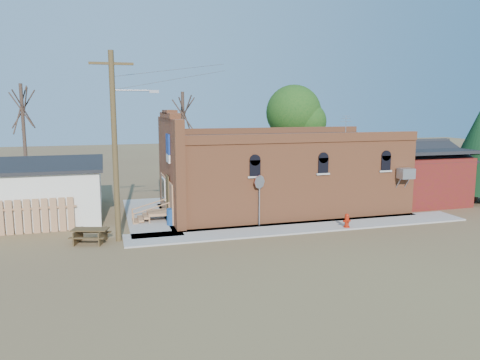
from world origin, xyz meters
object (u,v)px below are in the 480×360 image
object	(u,v)px
utility_pole	(116,143)
picnic_table	(90,234)
trash_barrel	(172,217)
stop_sign	(259,187)
brick_bar	(278,173)
fire_hydrant	(347,221)

from	to	relation	value
utility_pole	picnic_table	world-z (taller)	utility_pole
trash_barrel	stop_sign	bearing A→B (deg)	-18.39
trash_barrel	picnic_table	size ratio (longest dim) A/B	0.45
brick_bar	picnic_table	world-z (taller)	brick_bar
fire_hydrant	brick_bar	bearing A→B (deg)	90.85
utility_pole	stop_sign	xyz separation A→B (m)	(7.35, 0.60, -2.57)
fire_hydrant	stop_sign	size ratio (longest dim) A/B	0.27
utility_pole	fire_hydrant	size ratio (longest dim) A/B	12.05
utility_pole	trash_barrel	distance (m)	5.53
brick_bar	stop_sign	bearing A→B (deg)	-123.44
fire_hydrant	utility_pole	bearing A→B (deg)	155.99
brick_bar	utility_pole	distance (m)	10.96
utility_pole	trash_barrel	world-z (taller)	utility_pole
trash_barrel	picnic_table	distance (m)	4.68
fire_hydrant	trash_barrel	bearing A→B (deg)	141.51
stop_sign	trash_barrel	xyz separation A→B (m)	(-4.50, 1.50, -1.68)
fire_hydrant	picnic_table	size ratio (longest dim) A/B	0.38
brick_bar	trash_barrel	bearing A→B (deg)	-162.44
stop_sign	picnic_table	xyz separation A→B (m)	(-8.70, -0.57, -1.75)
fire_hydrant	picnic_table	xyz separation A→B (m)	(-13.05, 1.12, 0.00)
brick_bar	picnic_table	size ratio (longest dim) A/B	8.40
fire_hydrant	trash_barrel	size ratio (longest dim) A/B	0.84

